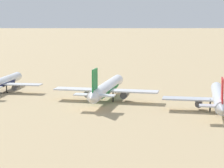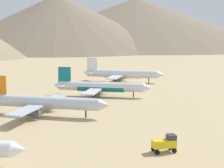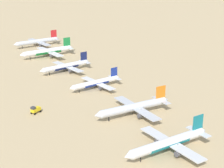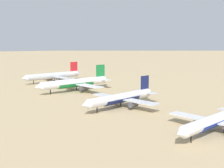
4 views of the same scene
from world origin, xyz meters
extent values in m
cylinder|color=silver|center=(-6.18, -125.14, 4.38)|extent=(37.72, 9.84, 3.97)
cone|color=silver|center=(14.01, -121.91, 4.38)|extent=(3.91, 4.36, 3.89)
cone|color=silver|center=(-26.17, -128.33, 4.38)|extent=(3.45, 3.98, 3.57)
cube|color=red|center=(-22.46, -127.74, 9.03)|extent=(5.72, 1.27, 7.30)
cube|color=#B6BBC5|center=(-23.08, -127.84, 4.78)|extent=(5.27, 12.89, 0.38)
cube|color=#B6BBC5|center=(-7.73, -125.38, 3.69)|extent=(10.75, 35.86, 0.47)
cylinder|color=#4C4C54|center=(-7.89, -119.07, 2.25)|extent=(4.71, 3.06, 2.40)
cylinder|color=black|center=(7.91, -122.89, 1.99)|extent=(0.46, 0.46, 3.99)
cylinder|color=black|center=(-9.19, -122.87, 1.99)|extent=(0.46, 0.46, 3.99)
cylinder|color=white|center=(-1.93, -85.48, 4.60)|extent=(39.60, 9.23, 4.16)
cone|color=white|center=(19.34, -82.70, 4.60)|extent=(4.00, 4.49, 4.07)
cone|color=white|center=(-22.98, -88.23, 4.60)|extent=(3.52, 4.11, 3.74)
cube|color=#197A38|center=(-19.07, -87.72, 9.46)|extent=(6.02, 1.16, 7.66)
cube|color=silver|center=(-19.72, -87.81, 5.01)|extent=(5.17, 13.47, 0.39)
cube|color=silver|center=(-3.56, -85.70, 3.87)|extent=(10.25, 37.60, 0.49)
cylinder|color=#4C4C54|center=(-3.54, -79.07, 2.36)|extent=(4.88, 3.09, 2.52)
cylinder|color=#4C4C54|center=(-1.84, -92.09, 2.36)|extent=(4.88, 3.09, 2.52)
cylinder|color=black|center=(12.91, -83.54, 2.09)|extent=(0.48, 0.48, 4.18)
cylinder|color=black|center=(-5.01, -83.02, 2.09)|extent=(0.48, 0.48, 4.18)
cylinder|color=black|center=(-4.27, -88.66, 2.09)|extent=(0.48, 0.48, 4.18)
cylinder|color=#197A38|center=(-1.93, -85.48, 4.28)|extent=(22.02, 6.94, 4.17)
cylinder|color=silver|center=(0.79, -40.46, 3.98)|extent=(34.15, 10.17, 3.60)
cone|color=silver|center=(19.00, -36.85, 3.98)|extent=(3.66, 4.05, 3.53)
cube|color=silver|center=(-0.60, -40.74, 3.35)|extent=(10.91, 32.51, 0.43)
cylinder|color=#4C4C54|center=(1.25, -46.17, 2.05)|extent=(4.33, 2.91, 2.18)
cylinder|color=black|center=(13.50, -37.94, 1.81)|extent=(0.42, 0.42, 3.62)
cylinder|color=black|center=(-1.05, -43.34, 1.81)|extent=(0.42, 0.42, 3.62)
cylinder|color=#141E51|center=(0.79, -40.46, 3.71)|extent=(19.10, 7.19, 3.61)
camera|label=1|loc=(-150.94, -140.61, 30.39)|focal=72.45mm
camera|label=2|loc=(49.43, -55.29, 25.76)|focal=56.28mm
camera|label=3|loc=(87.87, 185.56, 72.03)|focal=59.08mm
camera|label=4|loc=(65.70, 48.25, 25.20)|focal=45.43mm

